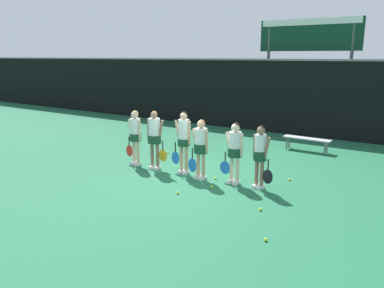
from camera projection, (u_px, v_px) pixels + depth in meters
name	position (u px, v px, depth m)	size (l,w,h in m)	color
ground_plane	(192.00, 176.00, 10.65)	(140.00, 140.00, 0.00)	#216642
fence_windscreen	(282.00, 96.00, 16.12)	(60.00, 0.08, 3.21)	black
scoreboard	(309.00, 43.00, 16.23)	(4.40, 0.15, 4.88)	#515156
bench_courtside	(307.00, 140.00, 13.37)	(1.69, 0.43, 0.47)	#B2B2B7
player_0	(135.00, 133.00, 11.50)	(0.64, 0.36, 1.71)	beige
player_1	(155.00, 135.00, 11.07)	(0.68, 0.40, 1.77)	#8C664C
player_2	(184.00, 138.00, 10.64)	(0.63, 0.35, 1.81)	tan
player_3	(201.00, 144.00, 10.17)	(0.66, 0.39, 1.67)	tan
player_4	(235.00, 148.00, 9.81)	(0.68, 0.38, 1.65)	beige
player_5	(260.00, 152.00, 9.46)	(0.60, 0.34, 1.64)	#8C664C
tennis_ball_0	(260.00, 209.00, 8.26)	(0.07, 0.07, 0.07)	#CCE033
tennis_ball_1	(216.00, 178.00, 10.34)	(0.06, 0.06, 0.06)	#CCE033
tennis_ball_2	(168.00, 153.00, 13.06)	(0.07, 0.07, 0.07)	#CCE033
tennis_ball_3	(212.00, 187.00, 9.65)	(0.07, 0.07, 0.07)	#CCE033
tennis_ball_4	(290.00, 180.00, 10.23)	(0.06, 0.06, 0.06)	#CCE033
tennis_ball_5	(178.00, 193.00, 9.24)	(0.07, 0.07, 0.07)	#CCE033
tennis_ball_6	(266.00, 240.00, 6.90)	(0.07, 0.07, 0.07)	#CCE033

